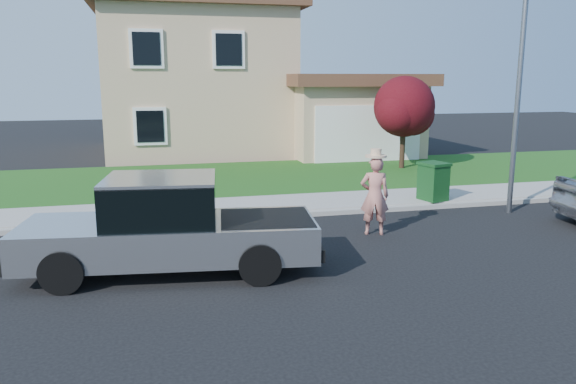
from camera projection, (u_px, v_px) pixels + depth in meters
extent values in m
plane|color=black|center=(270.00, 254.00, 11.32)|extent=(80.00, 80.00, 0.00)
cube|color=gray|center=(285.00, 215.00, 14.30)|extent=(40.00, 0.20, 0.12)
cube|color=gray|center=(275.00, 205.00, 15.34)|extent=(40.00, 2.00, 0.15)
cube|color=#1B4B15|center=(247.00, 178.00, 19.63)|extent=(40.00, 7.00, 0.10)
cube|color=tan|center=(195.00, 84.00, 26.84)|extent=(8.00, 9.00, 6.40)
cube|color=tan|center=(344.00, 120.00, 25.85)|extent=(5.50, 6.00, 3.20)
cube|color=white|center=(368.00, 133.00, 23.04)|extent=(4.60, 0.12, 2.30)
cube|color=#4C2D1E|center=(193.00, 10.00, 26.16)|extent=(8.80, 9.80, 0.50)
cube|color=#4C2D1E|center=(345.00, 80.00, 25.48)|extent=(6.20, 6.80, 0.50)
cube|color=white|center=(146.00, 49.00, 21.72)|extent=(1.30, 0.10, 1.50)
cube|color=white|center=(229.00, 50.00, 22.47)|extent=(1.30, 0.10, 1.50)
cube|color=black|center=(150.00, 126.00, 22.32)|extent=(1.30, 0.10, 1.50)
cylinder|color=black|center=(62.00, 272.00, 9.23)|extent=(0.76, 0.36, 0.73)
cylinder|color=black|center=(86.00, 242.00, 10.87)|extent=(0.76, 0.36, 0.73)
cylinder|color=black|center=(260.00, 264.00, 9.61)|extent=(0.76, 0.36, 0.73)
cylinder|color=black|center=(254.00, 237.00, 11.26)|extent=(0.76, 0.36, 0.73)
cube|color=#B7B9BE|center=(171.00, 238.00, 10.20)|extent=(5.42, 2.46, 0.66)
cube|color=black|center=(161.00, 201.00, 10.04)|extent=(2.12, 1.93, 0.78)
cube|color=#B7B9BE|center=(160.00, 179.00, 9.96)|extent=(2.12, 1.93, 0.07)
cube|color=black|center=(266.00, 219.00, 10.34)|extent=(1.83, 1.75, 0.06)
cube|color=black|center=(19.00, 250.00, 9.91)|extent=(0.32, 1.74, 0.37)
cube|color=black|center=(314.00, 243.00, 10.54)|extent=(0.32, 1.74, 0.23)
cube|color=black|center=(128.00, 196.00, 10.94)|extent=(0.13, 0.21, 0.17)
imported|color=tan|center=(375.00, 196.00, 12.62)|extent=(0.75, 0.60, 1.78)
cylinder|color=#D8B18A|center=(376.00, 155.00, 12.44)|extent=(0.48, 0.48, 0.05)
cylinder|color=#D8B18A|center=(376.00, 152.00, 12.43)|extent=(0.24, 0.24, 0.17)
cylinder|color=black|center=(402.00, 147.00, 21.40)|extent=(0.20, 0.20, 1.59)
sphere|color=#490F15|center=(404.00, 107.00, 21.09)|extent=(2.28, 2.28, 2.28)
sphere|color=#490F15|center=(412.00, 114.00, 21.55)|extent=(1.69, 1.69, 1.69)
sphere|color=#490F15|center=(397.00, 112.00, 20.76)|extent=(1.59, 1.59, 1.59)
cube|color=#103A16|center=(433.00, 183.00, 15.58)|extent=(0.74, 0.81, 0.98)
cube|color=#103A16|center=(434.00, 164.00, 15.48)|extent=(0.81, 0.88, 0.08)
cylinder|color=slate|center=(517.00, 106.00, 14.29)|extent=(0.13, 0.13, 5.60)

